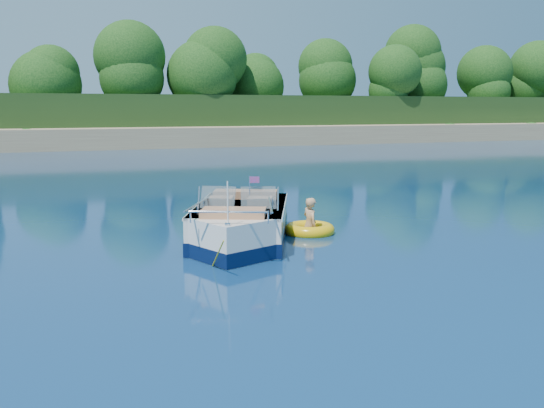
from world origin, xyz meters
The scene contains 6 objects.
ground centered at (0.00, 0.00, 0.00)m, with size 160.00×160.00×0.00m, color #0B234F.
shoreline centered at (0.00, 63.77, 0.98)m, with size 170.00×59.00×6.00m.
treeline centered at (0.04, 41.01, 5.55)m, with size 150.00×7.12×8.19m.
motorboat centered at (-2.29, 2.54, 0.36)m, with size 3.37×5.18×1.84m.
tow_tube centered at (-0.42, 2.91, 0.08)m, with size 1.26×1.26×0.32m.
boy centered at (-0.44, 2.91, 0.00)m, with size 0.50×0.33×1.37m, color tan.
Camera 1 is at (-6.34, -9.99, 2.96)m, focal length 40.00 mm.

